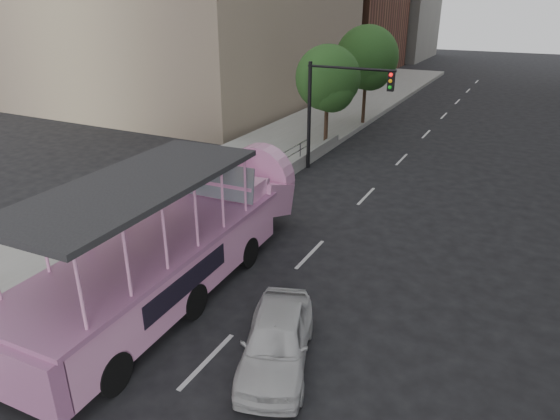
# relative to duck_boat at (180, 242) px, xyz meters

# --- Properties ---
(ground) EXTENTS (160.00, 160.00, 0.00)m
(ground) POSITION_rel_duck_boat_xyz_m (1.64, -0.58, -1.40)
(ground) COLOR black
(sidewalk) EXTENTS (5.50, 80.00, 0.30)m
(sidewalk) POSITION_rel_duck_boat_xyz_m (-4.11, 9.42, -1.25)
(sidewalk) COLOR #A5A59F
(sidewalk) RESTS_ON ground
(kerb_wall) EXTENTS (0.24, 30.00, 0.36)m
(kerb_wall) POSITION_rel_duck_boat_xyz_m (-1.48, 1.42, -0.92)
(kerb_wall) COLOR #959591
(kerb_wall) RESTS_ON sidewalk
(guardrail) EXTENTS (0.07, 22.00, 0.71)m
(guardrail) POSITION_rel_duck_boat_xyz_m (-1.48, 1.42, -0.26)
(guardrail) COLOR #A4A4A8
(guardrail) RESTS_ON kerb_wall
(duck_boat) EXTENTS (3.23, 11.49, 3.78)m
(duck_boat) POSITION_rel_duck_boat_xyz_m (0.00, 0.00, 0.00)
(duck_boat) COLOR black
(duck_boat) RESTS_ON ground
(car) EXTENTS (2.67, 4.06, 1.28)m
(car) POSITION_rel_duck_boat_xyz_m (4.14, -1.86, -0.76)
(car) COLOR silver
(car) RESTS_ON ground
(pedestrian_near) EXTENTS (0.46, 0.64, 1.63)m
(pedestrian_near) POSITION_rel_duck_boat_xyz_m (-3.51, 0.17, -0.29)
(pedestrian_near) COLOR #292E3C
(pedestrian_near) RESTS_ON sidewalk
(pedestrian_far) EXTENTS (0.85, 0.98, 1.69)m
(pedestrian_far) POSITION_rel_duck_boat_xyz_m (-2.92, 1.60, -0.26)
(pedestrian_far) COLOR #292E3C
(pedestrian_far) RESTS_ON sidewalk
(parking_sign) EXTENTS (0.27, 0.62, 2.95)m
(parking_sign) POSITION_rel_duck_boat_xyz_m (-1.27, 3.16, 0.43)
(parking_sign) COLOR black
(parking_sign) RESTS_ON ground
(traffic_signal) EXTENTS (4.20, 0.32, 5.20)m
(traffic_signal) POSITION_rel_duck_boat_xyz_m (-0.06, 11.92, 2.10)
(traffic_signal) COLOR black
(traffic_signal) RESTS_ON ground
(street_tree_near) EXTENTS (3.52, 3.52, 5.72)m
(street_tree_near) POSITION_rel_duck_boat_xyz_m (-1.66, 15.34, 2.42)
(street_tree_near) COLOR #342117
(street_tree_near) RESTS_ON ground
(street_tree_far) EXTENTS (3.97, 3.97, 6.45)m
(street_tree_far) POSITION_rel_duck_boat_xyz_m (-1.46, 21.34, 2.90)
(street_tree_far) COLOR #342117
(street_tree_far) RESTS_ON ground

